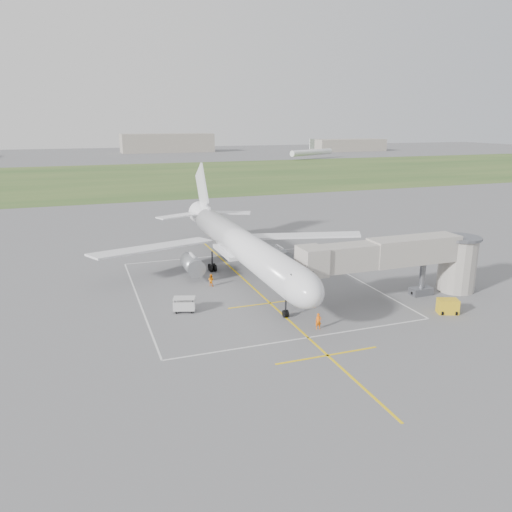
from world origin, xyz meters
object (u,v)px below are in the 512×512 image
object	(u,v)px
airliner	(240,245)
ramp_worker_nose	(318,321)
jet_bridge	(408,258)
gpu_unit	(448,306)
ramp_worker_wing	(211,280)
baggage_cart	(184,304)

from	to	relation	value
airliner	ramp_worker_nose	world-z (taller)	airliner
jet_bridge	gpu_unit	world-z (taller)	jet_bridge
jet_bridge	ramp_worker_nose	world-z (taller)	jet_bridge
airliner	ramp_worker_wing	size ratio (longest dim) A/B	29.90
ramp_worker_wing	baggage_cart	bearing A→B (deg)	101.34
jet_bridge	ramp_worker_nose	xyz separation A→B (m)	(-13.86, -4.96, -3.92)
baggage_cart	gpu_unit	bearing A→B (deg)	-2.57
baggage_cart	ramp_worker_wing	size ratio (longest dim) A/B	1.69
jet_bridge	ramp_worker_wing	bearing A→B (deg)	150.19
gpu_unit	baggage_cart	bearing A→B (deg)	-179.49
jet_bridge	baggage_cart	bearing A→B (deg)	170.65
jet_bridge	baggage_cart	size ratio (longest dim) A/B	8.84
airliner	gpu_unit	distance (m)	26.54
gpu_unit	ramp_worker_wing	size ratio (longest dim) A/B	1.58
airliner	gpu_unit	world-z (taller)	airliner
airliner	jet_bridge	bearing A→B (deg)	-42.19
airliner	baggage_cart	bearing A→B (deg)	-134.05
gpu_unit	ramp_worker_nose	distance (m)	15.07
baggage_cart	ramp_worker_wing	distance (m)	9.03
jet_bridge	gpu_unit	bearing A→B (deg)	-78.62
ramp_worker_wing	ramp_worker_nose	bearing A→B (deg)	156.42
jet_bridge	ramp_worker_wing	size ratio (longest dim) A/B	14.97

